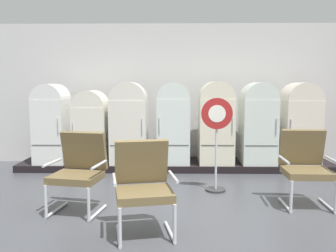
{
  "coord_description": "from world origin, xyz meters",
  "views": [
    {
      "loc": [
        -0.05,
        -4.03,
        1.69
      ],
      "look_at": [
        -0.16,
        2.75,
        0.89
      ],
      "focal_mm": 38.03,
      "sensor_mm": 36.0,
      "label": 1
    }
  ],
  "objects_px": {
    "refrigerator_0": "(52,121)",
    "refrigerator_4": "(216,120)",
    "armchair_left": "(79,167)",
    "refrigerator_1": "(91,125)",
    "refrigerator_2": "(129,120)",
    "armchair_right": "(305,163)",
    "armchair_center": "(143,182)",
    "sign_stand": "(216,144)",
    "refrigerator_3": "(173,121)",
    "refrigerator_5": "(258,121)",
    "refrigerator_6": "(300,121)"
  },
  "relations": [
    {
      "from": "sign_stand",
      "to": "refrigerator_1",
      "type": "bearing_deg",
      "value": 147.69
    },
    {
      "from": "refrigerator_5",
      "to": "armchair_center",
      "type": "distance_m",
      "value": 3.65
    },
    {
      "from": "armchair_right",
      "to": "refrigerator_6",
      "type": "bearing_deg",
      "value": 72.86
    },
    {
      "from": "refrigerator_0",
      "to": "refrigerator_3",
      "type": "xyz_separation_m",
      "value": [
        2.41,
        -0.04,
        0.02
      ]
    },
    {
      "from": "armchair_center",
      "to": "sign_stand",
      "type": "height_order",
      "value": "sign_stand"
    },
    {
      "from": "armchair_right",
      "to": "sign_stand",
      "type": "distance_m",
      "value": 1.33
    },
    {
      "from": "armchair_right",
      "to": "armchair_center",
      "type": "bearing_deg",
      "value": -155.68
    },
    {
      "from": "refrigerator_4",
      "to": "armchair_right",
      "type": "relative_size",
      "value": 1.53
    },
    {
      "from": "refrigerator_3",
      "to": "refrigerator_6",
      "type": "relative_size",
      "value": 1.0
    },
    {
      "from": "sign_stand",
      "to": "refrigerator_4",
      "type": "bearing_deg",
      "value": 83.69
    },
    {
      "from": "armchair_left",
      "to": "refrigerator_4",
      "type": "bearing_deg",
      "value": 48.37
    },
    {
      "from": "refrigerator_5",
      "to": "armchair_left",
      "type": "bearing_deg",
      "value": -141.18
    },
    {
      "from": "refrigerator_1",
      "to": "refrigerator_6",
      "type": "distance_m",
      "value": 4.1
    },
    {
      "from": "refrigerator_2",
      "to": "refrigerator_4",
      "type": "relative_size",
      "value": 0.99
    },
    {
      "from": "refrigerator_3",
      "to": "sign_stand",
      "type": "height_order",
      "value": "refrigerator_3"
    },
    {
      "from": "refrigerator_4",
      "to": "refrigerator_5",
      "type": "xyz_separation_m",
      "value": [
        0.82,
        -0.01,
        -0.01
      ]
    },
    {
      "from": "refrigerator_3",
      "to": "refrigerator_5",
      "type": "distance_m",
      "value": 1.66
    },
    {
      "from": "refrigerator_2",
      "to": "refrigerator_6",
      "type": "relative_size",
      "value": 1.01
    },
    {
      "from": "refrigerator_1",
      "to": "refrigerator_3",
      "type": "xyz_separation_m",
      "value": [
        1.63,
        -0.04,
        0.09
      ]
    },
    {
      "from": "refrigerator_3",
      "to": "refrigerator_0",
      "type": "bearing_deg",
      "value": 178.96
    },
    {
      "from": "armchair_left",
      "to": "sign_stand",
      "type": "bearing_deg",
      "value": 24.93
    },
    {
      "from": "refrigerator_0",
      "to": "refrigerator_4",
      "type": "distance_m",
      "value": 3.25
    },
    {
      "from": "refrigerator_4",
      "to": "refrigerator_2",
      "type": "bearing_deg",
      "value": -179.56
    },
    {
      "from": "armchair_right",
      "to": "refrigerator_1",
      "type": "bearing_deg",
      "value": 149.31
    },
    {
      "from": "refrigerator_0",
      "to": "refrigerator_5",
      "type": "height_order",
      "value": "refrigerator_5"
    },
    {
      "from": "refrigerator_1",
      "to": "refrigerator_2",
      "type": "xyz_separation_m",
      "value": [
        0.75,
        -0.02,
        0.09
      ]
    },
    {
      "from": "refrigerator_2",
      "to": "refrigerator_3",
      "type": "height_order",
      "value": "refrigerator_2"
    },
    {
      "from": "refrigerator_1",
      "to": "armchair_right",
      "type": "xyz_separation_m",
      "value": [
        3.47,
        -2.06,
        -0.3
      ]
    },
    {
      "from": "armchair_left",
      "to": "armchair_center",
      "type": "bearing_deg",
      "value": -37.28
    },
    {
      "from": "refrigerator_1",
      "to": "armchair_left",
      "type": "xyz_separation_m",
      "value": [
        0.38,
        -2.35,
        -0.3
      ]
    },
    {
      "from": "refrigerator_2",
      "to": "refrigerator_0",
      "type": "bearing_deg",
      "value": 179.14
    },
    {
      "from": "armchair_left",
      "to": "refrigerator_0",
      "type": "bearing_deg",
      "value": 116.22
    },
    {
      "from": "refrigerator_4",
      "to": "refrigerator_0",
      "type": "bearing_deg",
      "value": 179.83
    },
    {
      "from": "refrigerator_3",
      "to": "refrigerator_4",
      "type": "relative_size",
      "value": 0.99
    },
    {
      "from": "refrigerator_0",
      "to": "refrigerator_5",
      "type": "xyz_separation_m",
      "value": [
        4.07,
        -0.02,
        0.01
      ]
    },
    {
      "from": "refrigerator_0",
      "to": "refrigerator_2",
      "type": "height_order",
      "value": "refrigerator_2"
    },
    {
      "from": "sign_stand",
      "to": "armchair_left",
      "type": "bearing_deg",
      "value": -155.07
    },
    {
      "from": "refrigerator_4",
      "to": "sign_stand",
      "type": "bearing_deg",
      "value": -96.31
    },
    {
      "from": "refrigerator_5",
      "to": "armchair_right",
      "type": "distance_m",
      "value": 2.09
    },
    {
      "from": "refrigerator_1",
      "to": "refrigerator_2",
      "type": "distance_m",
      "value": 0.76
    },
    {
      "from": "armchair_center",
      "to": "sign_stand",
      "type": "relative_size",
      "value": 0.71
    },
    {
      "from": "refrigerator_0",
      "to": "armchair_left",
      "type": "height_order",
      "value": "refrigerator_0"
    },
    {
      "from": "refrigerator_0",
      "to": "refrigerator_2",
      "type": "bearing_deg",
      "value": -0.86
    },
    {
      "from": "refrigerator_4",
      "to": "refrigerator_6",
      "type": "relative_size",
      "value": 1.02
    },
    {
      "from": "refrigerator_6",
      "to": "armchair_center",
      "type": "distance_m",
      "value": 4.16
    },
    {
      "from": "refrigerator_0",
      "to": "refrigerator_4",
      "type": "relative_size",
      "value": 0.97
    },
    {
      "from": "refrigerator_1",
      "to": "refrigerator_0",
      "type": "bearing_deg",
      "value": 179.56
    },
    {
      "from": "armchair_left",
      "to": "armchair_right",
      "type": "xyz_separation_m",
      "value": [
        3.09,
        0.29,
        0.0
      ]
    },
    {
      "from": "refrigerator_2",
      "to": "armchair_right",
      "type": "xyz_separation_m",
      "value": [
        2.72,
        -2.04,
        -0.39
      ]
    },
    {
      "from": "refrigerator_0",
      "to": "refrigerator_6",
      "type": "distance_m",
      "value": 4.89
    }
  ]
}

